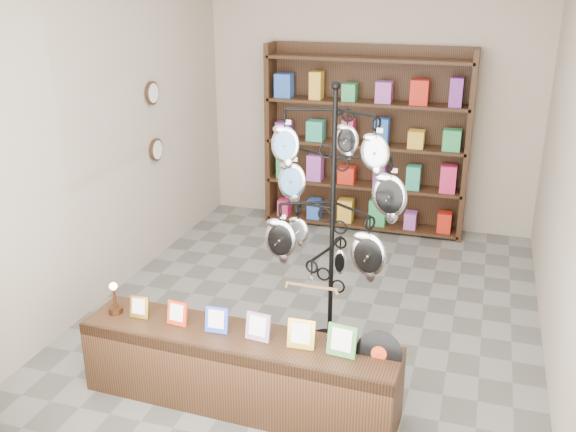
% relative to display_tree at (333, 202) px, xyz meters
% --- Properties ---
extents(ground, '(5.00, 5.00, 0.00)m').
position_rel_display_tree_xyz_m(ground, '(-0.28, 0.52, -1.28)').
color(ground, slate).
rests_on(ground, ground).
extents(room_envelope, '(5.00, 5.00, 5.00)m').
position_rel_display_tree_xyz_m(room_envelope, '(-0.28, 0.52, 0.57)').
color(room_envelope, '#AE9E8C').
rests_on(room_envelope, ground).
extents(display_tree, '(1.14, 1.01, 2.22)m').
position_rel_display_tree_xyz_m(display_tree, '(0.00, 0.00, 0.00)').
color(display_tree, black).
rests_on(display_tree, ground).
extents(front_shelf, '(2.31, 0.55, 0.81)m').
position_rel_display_tree_xyz_m(front_shelf, '(-0.44, -0.95, -1.00)').
color(front_shelf, black).
rests_on(front_shelf, ground).
extents(back_shelving, '(2.42, 0.36, 2.20)m').
position_rel_display_tree_xyz_m(back_shelving, '(-0.28, 2.82, -0.25)').
color(back_shelving, black).
rests_on(back_shelving, ground).
extents(wall_clocks, '(0.03, 0.24, 0.84)m').
position_rel_display_tree_xyz_m(wall_clocks, '(-2.25, 1.32, 0.22)').
color(wall_clocks, black).
rests_on(wall_clocks, ground).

